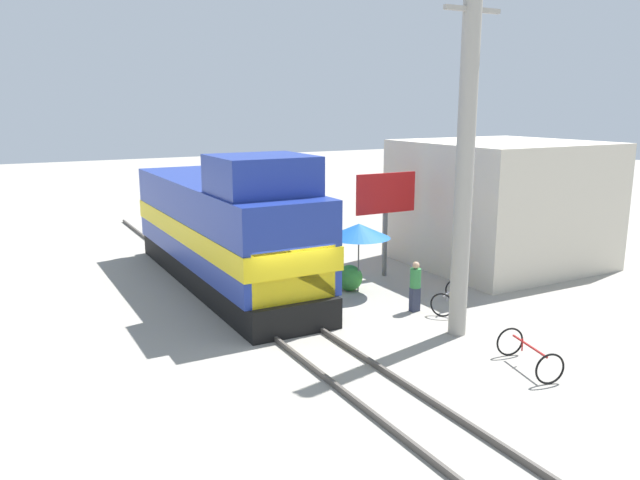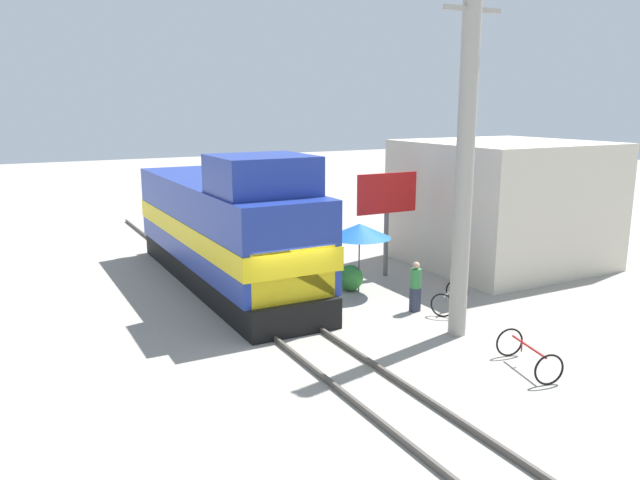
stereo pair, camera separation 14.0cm
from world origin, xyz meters
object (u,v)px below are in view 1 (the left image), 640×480
utility_pole (465,157)px  vendor_umbrella (359,231)px  bicycle (449,297)px  person_bystander (415,285)px  bicycle_spare (529,354)px  billboard_sign (386,198)px  locomotive (226,231)px

utility_pole → vendor_umbrella: utility_pole is taller
utility_pole → bicycle: (1.24, 1.80, -4.59)m
bicycle → person_bystander: bearing=-142.8°
person_bystander → bicycle_spare: (-0.24, -4.87, -0.47)m
billboard_sign → bicycle: bearing=-95.6°
vendor_umbrella → bicycle_spare: bearing=-88.2°
billboard_sign → bicycle: size_ratio=2.11×
utility_pole → bicycle_spare: (-0.09, -2.72, -4.58)m
vendor_umbrella → billboard_sign: 2.48m
billboard_sign → person_bystander: billboard_sign is taller
billboard_sign → person_bystander: size_ratio=2.44×
locomotive → utility_pole: utility_pole is taller
utility_pole → bicycle_spare: bearing=-91.9°
vendor_umbrella → billboard_sign: (1.97, 1.29, 0.79)m
person_bystander → bicycle: person_bystander is taller
locomotive → billboard_sign: locomotive is taller
billboard_sign → utility_pole: bearing=-105.3°
vendor_umbrella → bicycle: bearing=-62.2°
utility_pole → person_bystander: bearing=86.1°
locomotive → billboard_sign: bearing=-15.0°
bicycle → bicycle_spare: (-1.32, -4.51, 0.01)m
utility_pole → billboard_sign: size_ratio=2.54×
locomotive → bicycle: size_ratio=6.61×
vendor_umbrella → billboard_sign: size_ratio=0.62×
bicycle_spare → vendor_umbrella: bearing=-73.7°
locomotive → bicycle: locomotive is taller
locomotive → billboard_sign: (5.69, -1.53, 0.93)m
vendor_umbrella → bicycle_spare: 7.67m
bicycle → bicycle_spare: bearing=-51.1°
bicycle_spare → billboard_sign: bearing=-86.7°
bicycle_spare → locomotive: bearing=-54.4°
locomotive → billboard_sign: size_ratio=3.13×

